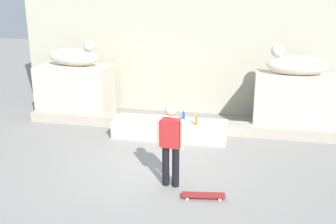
{
  "coord_description": "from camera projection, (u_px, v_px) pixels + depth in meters",
  "views": [
    {
      "loc": [
        1.94,
        -7.53,
        3.73
      ],
      "look_at": [
        0.22,
        0.66,
        1.1
      ],
      "focal_mm": 42.34,
      "sensor_mm": 36.0,
      "label": 1
    }
  ],
  "objects": [
    {
      "name": "skateboard",
      "position": [
        203.0,
        195.0,
        7.32
      ],
      "size": [
        0.82,
        0.32,
        0.08
      ],
      "rotation": [
        0.0,
        0.0,
        3.3
      ],
      "color": "maroon",
      "rests_on": "ground_plane"
    },
    {
      "name": "bottle_orange",
      "position": [
        196.0,
        121.0,
        9.87
      ],
      "size": [
        0.06,
        0.06,
        0.29
      ],
      "color": "orange",
      "rests_on": "ledge_block"
    },
    {
      "name": "ledge_block",
      "position": [
        170.0,
        129.0,
        10.28
      ],
      "size": [
        2.94,
        0.88,
        0.45
      ],
      "primitive_type": "cube",
      "color": "beige",
      "rests_on": "ground_plane"
    },
    {
      "name": "skater",
      "position": [
        171.0,
        142.0,
        7.55
      ],
      "size": [
        0.54,
        0.23,
        1.67
      ],
      "rotation": [
        0.0,
        0.0,
        3.06
      ],
      "color": "black",
      "rests_on": "ground_plane"
    },
    {
      "name": "bottle_blue",
      "position": [
        184.0,
        116.0,
        10.3
      ],
      "size": [
        0.07,
        0.07,
        0.26
      ],
      "color": "#194C99",
      "rests_on": "ledge_block"
    },
    {
      "name": "stair_step",
      "position": [
        175.0,
        124.0,
        10.89
      ],
      "size": [
        8.43,
        0.5,
        0.27
      ],
      "primitive_type": "cube",
      "color": "#A9A08F",
      "rests_on": "ground_plane"
    },
    {
      "name": "pedestal_left",
      "position": [
        76.0,
        91.0,
        11.9
      ],
      "size": [
        2.11,
        1.19,
        1.53
      ],
      "primitive_type": "cube",
      "color": "beige",
      "rests_on": "ground_plane"
    },
    {
      "name": "statue_reclining_right",
      "position": [
        296.0,
        64.0,
        10.35
      ],
      "size": [
        1.6,
        0.57,
        0.78
      ],
      "rotation": [
        0.0,
        0.0,
        3.13
      ],
      "color": "beige",
      "rests_on": "pedestal_right"
    },
    {
      "name": "facade_wall",
      "position": [
        187.0,
        11.0,
        11.81
      ],
      "size": [
        10.29,
        0.6,
        6.14
      ],
      "primitive_type": "cube",
      "color": "#B5B49C",
      "rests_on": "ground_plane"
    },
    {
      "name": "pedestal_right",
      "position": [
        294.0,
        103.0,
        10.66
      ],
      "size": [
        2.11,
        1.19,
        1.53
      ],
      "primitive_type": "cube",
      "color": "beige",
      "rests_on": "ground_plane"
    },
    {
      "name": "ground_plane",
      "position": [
        152.0,
        169.0,
        8.53
      ],
      "size": [
        40.0,
        40.0,
        0.0
      ],
      "primitive_type": "plane",
      "color": "gray"
    },
    {
      "name": "statue_reclining_left",
      "position": [
        74.0,
        56.0,
        11.57
      ],
      "size": [
        1.65,
        0.72,
        0.78
      ],
      "rotation": [
        0.0,
        0.0,
        -0.1
      ],
      "color": "beige",
      "rests_on": "pedestal_left"
    }
  ]
}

